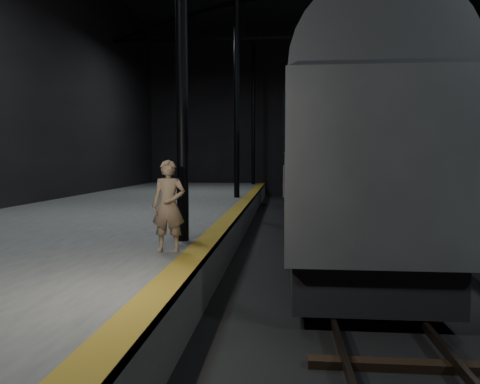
# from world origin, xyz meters

# --- Properties ---
(ground) EXTENTS (44.00, 44.00, 0.00)m
(ground) POSITION_xyz_m (0.00, 0.00, 0.00)
(ground) COLOR black
(ground) RESTS_ON ground
(platform_left) EXTENTS (9.00, 43.80, 1.00)m
(platform_left) POSITION_xyz_m (-7.50, 0.00, 0.50)
(platform_left) COLOR #4D4D4A
(platform_left) RESTS_ON ground
(tactile_strip) EXTENTS (0.50, 43.80, 0.01)m
(tactile_strip) POSITION_xyz_m (-3.25, 0.00, 1.00)
(tactile_strip) COLOR olive
(tactile_strip) RESTS_ON platform_left
(track) EXTENTS (2.40, 43.00, 0.24)m
(track) POSITION_xyz_m (0.00, 0.00, 0.07)
(track) COLOR #3F3328
(track) RESTS_ON ground
(train) EXTENTS (3.15, 21.05, 5.63)m
(train) POSITION_xyz_m (-0.00, 3.54, 3.14)
(train) COLOR gray
(train) RESTS_ON ground
(woman) EXTENTS (0.67, 0.44, 1.82)m
(woman) POSITION_xyz_m (-3.80, -5.29, 1.91)
(woman) COLOR #95775B
(woman) RESTS_ON platform_left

